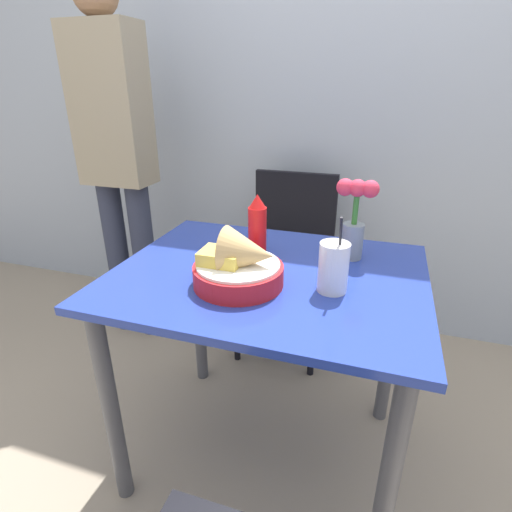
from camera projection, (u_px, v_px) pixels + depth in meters
ground_plane at (266, 449)px, 1.47m from camera, size 12.00×12.00×0.00m
wall_window at (332, 69)px, 1.85m from camera, size 7.00×0.06×2.60m
dining_table at (268, 308)px, 1.23m from camera, size 0.91×0.72×0.73m
chair_far_window at (290, 247)px, 1.95m from camera, size 0.40×0.40×0.86m
food_basket at (241, 265)px, 1.08m from camera, size 0.25×0.25×0.17m
ketchup_bottle at (257, 226)px, 1.26m from camera, size 0.06×0.06×0.20m
drink_cup at (333, 269)px, 1.05m from camera, size 0.08×0.08×0.22m
flower_vase at (355, 217)px, 1.22m from camera, size 0.13×0.07×0.25m
person_standing at (116, 149)px, 1.83m from camera, size 0.32×0.19×1.67m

